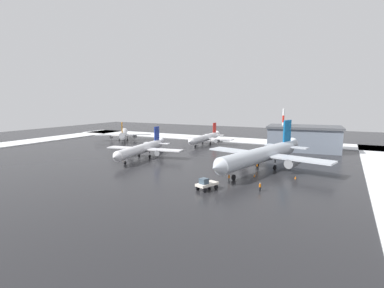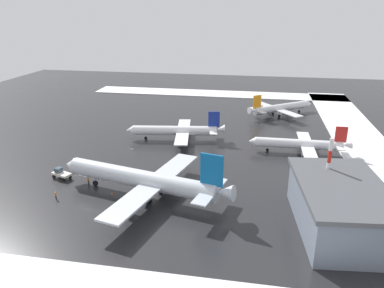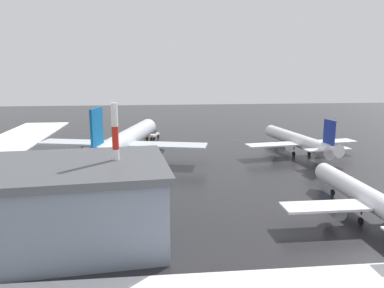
% 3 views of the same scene
% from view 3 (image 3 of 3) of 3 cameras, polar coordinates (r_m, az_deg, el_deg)
% --- Properties ---
extents(ground_plane, '(240.00, 240.00, 0.00)m').
position_cam_3_polar(ground_plane, '(81.07, 16.71, -2.19)').
color(ground_plane, '#232326').
extents(airplane_parked_portside, '(33.87, 40.38, 12.13)m').
position_cam_3_polar(airplane_parked_portside, '(77.99, -10.01, 0.61)').
color(airplane_parked_portside, silver).
rests_on(airplane_parked_portside, ground_plane).
extents(airplane_far_rear, '(25.16, 30.17, 8.97)m').
position_cam_3_polar(airplane_far_rear, '(84.99, 15.82, 0.53)').
color(airplane_far_rear, white).
rests_on(airplane_far_rear, ground_plane).
extents(airplane_parked_starboard, '(22.87, 27.66, 8.23)m').
position_cam_3_polar(airplane_parked_starboard, '(51.66, 25.24, -7.42)').
color(airplane_parked_starboard, white).
rests_on(airplane_parked_starboard, ground_plane).
extents(pushback_tug, '(3.67, 5.08, 2.50)m').
position_cam_3_polar(pushback_tug, '(100.19, -5.97, 1.54)').
color(pushback_tug, silver).
rests_on(pushback_tug, ground_plane).
extents(ground_crew_mid_apron, '(0.36, 0.36, 1.71)m').
position_cam_3_polar(ground_crew_mid_apron, '(96.76, -11.75, 0.82)').
color(ground_crew_mid_apron, black).
rests_on(ground_crew_mid_apron, ground_plane).
extents(ground_crew_beside_wing, '(0.36, 0.36, 1.71)m').
position_cam_3_polar(ground_crew_beside_wing, '(78.35, -9.12, -1.57)').
color(ground_crew_beside_wing, black).
rests_on(ground_crew_beside_wing, ground_plane).
extents(ground_crew_near_tug, '(0.36, 0.36, 1.71)m').
position_cam_3_polar(ground_crew_near_tug, '(92.61, -7.17, 0.50)').
color(ground_crew_near_tug, black).
rests_on(ground_crew_near_tug, ground_plane).
extents(antenna_mast, '(0.70, 0.70, 14.92)m').
position_cam_3_polar(antenna_mast, '(41.50, -11.40, -4.15)').
color(antenna_mast, red).
rests_on(antenna_mast, ground_plane).
extents(cargo_hangar, '(26.38, 17.44, 8.80)m').
position_cam_3_polar(cargo_hangar, '(42.40, -21.27, -8.67)').
color(cargo_hangar, slate).
rests_on(cargo_hangar, ground_plane).
extents(traffic_cone_near_nose, '(0.36, 0.36, 0.55)m').
position_cam_3_polar(traffic_cone_near_nose, '(85.95, -9.74, -0.91)').
color(traffic_cone_near_nose, orange).
rests_on(traffic_cone_near_nose, ground_plane).
extents(traffic_cone_mid_line, '(0.36, 0.36, 0.55)m').
position_cam_3_polar(traffic_cone_mid_line, '(84.71, -15.82, -1.37)').
color(traffic_cone_mid_line, orange).
rests_on(traffic_cone_mid_line, ground_plane).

